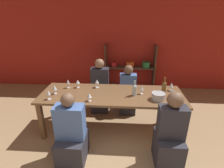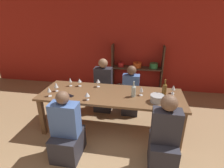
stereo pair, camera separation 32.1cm
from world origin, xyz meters
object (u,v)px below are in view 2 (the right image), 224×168
(wine_glass_white_c, at_px, (141,89))
(person_near_a, at_px, (164,143))
(wine_glass_empty_a, at_px, (49,90))
(wine_glass_empty_b, at_px, (56,85))
(person_far_a, at_px, (104,91))
(person_near_b, at_px, (67,134))
(wine_bottle_green, at_px, (164,90))
(cell_phone, at_px, (70,95))
(wine_glass_red_b, at_px, (87,94))
(wine_glass_white_e, at_px, (173,88))
(wine_glass_red_a, at_px, (98,81))
(wine_glass_white_a, at_px, (79,81))
(mixing_bowl, at_px, (157,98))
(wine_glass_white_b, at_px, (172,94))
(shelf_unit, at_px, (136,73))
(dining_table, at_px, (111,98))
(wine_bottle_dark, at_px, (134,91))
(person_far_b, at_px, (130,96))
(wine_glass_white_d, at_px, (70,80))

(wine_glass_white_c, bearing_deg, person_near_a, -66.49)
(wine_glass_empty_a, distance_m, wine_glass_empty_b, 0.22)
(person_far_a, height_order, person_near_b, person_far_a)
(wine_bottle_green, height_order, cell_phone, wine_bottle_green)
(wine_glass_red_b, bearing_deg, wine_glass_white_e, 19.63)
(wine_glass_red_a, bearing_deg, wine_glass_white_a, -175.60)
(mixing_bowl, relative_size, wine_glass_red_b, 1.66)
(wine_glass_red_b, relative_size, person_far_a, 0.12)
(wine_glass_red_b, xyz_separation_m, wine_glass_empty_b, (-0.68, 0.24, 0.02))
(wine_glass_white_b, height_order, wine_glass_empty_a, wine_glass_white_b)
(shelf_unit, relative_size, wine_glass_white_b, 7.53)
(wine_bottle_green, bearing_deg, dining_table, -179.45)
(wine_glass_white_c, xyz_separation_m, wine_glass_empty_b, (-1.57, -0.10, 0.01))
(wine_bottle_dark, distance_m, person_far_b, 0.89)
(shelf_unit, xyz_separation_m, wine_glass_red_b, (-0.73, -2.25, 0.35))
(person_far_b, bearing_deg, wine_bottle_dark, 97.04)
(wine_glass_red_b, height_order, wine_glass_white_e, wine_glass_white_e)
(wine_bottle_green, relative_size, wine_glass_white_b, 1.79)
(wine_glass_empty_a, bearing_deg, person_near_b, -45.19)
(wine_glass_white_c, bearing_deg, wine_bottle_green, -3.48)
(wine_glass_white_b, height_order, person_far_a, person_far_a)
(person_near_a, bearing_deg, cell_phone, 160.58)
(wine_glass_white_b, relative_size, person_near_b, 0.17)
(wine_glass_red_a, bearing_deg, wine_bottle_green, -11.97)
(shelf_unit, bearing_deg, wine_glass_red_a, -112.37)
(dining_table, height_order, cell_phone, cell_phone)
(wine_glass_empty_a, bearing_deg, wine_glass_white_b, 4.61)
(person_near_a, bearing_deg, wine_glass_red_b, 159.19)
(dining_table, bearing_deg, person_near_b, -125.07)
(person_near_b, bearing_deg, shelf_unit, 71.15)
(wine_glass_red_b, distance_m, person_far_b, 1.30)
(wine_glass_white_b, xyz_separation_m, wine_glass_white_e, (0.07, 0.33, -0.03))
(wine_glass_white_a, bearing_deg, person_far_b, 25.09)
(wine_bottle_dark, relative_size, wine_glass_white_c, 1.68)
(shelf_unit, height_order, wine_glass_red_b, shelf_unit)
(wine_glass_white_d, xyz_separation_m, person_far_a, (0.55, 0.54, -0.44))
(wine_glass_white_d, height_order, person_far_b, person_far_b)
(wine_glass_empty_a, height_order, person_near_b, person_near_b)
(wine_bottle_dark, relative_size, cell_phone, 1.70)
(person_far_a, relative_size, person_far_b, 1.10)
(wine_bottle_green, distance_m, wine_glass_red_a, 1.26)
(wine_glass_empty_a, xyz_separation_m, person_near_a, (1.94, -0.49, -0.44))
(wine_glass_white_a, relative_size, cell_phone, 0.95)
(shelf_unit, distance_m, wine_glass_red_b, 2.40)
(dining_table, relative_size, person_far_a, 2.13)
(wine_glass_empty_a, bearing_deg, wine_glass_red_a, 36.84)
(wine_bottle_dark, distance_m, person_near_b, 1.30)
(shelf_unit, bearing_deg, wine_glass_white_e, -67.15)
(wine_glass_white_b, bearing_deg, person_near_b, -157.23)
(wine_glass_white_d, xyz_separation_m, wine_glass_empty_b, (-0.16, -0.28, -0.00))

